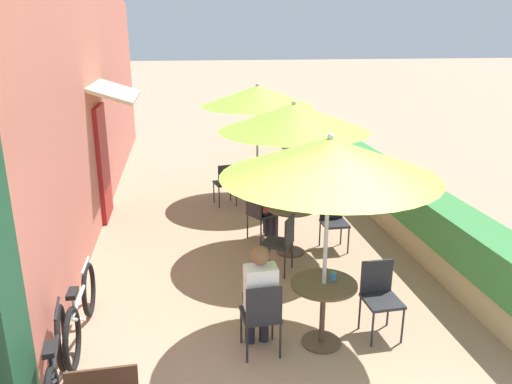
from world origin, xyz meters
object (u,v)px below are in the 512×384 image
at_px(seated_patron_mid_right, 264,200).
at_px(bicycle_leaning, 57,368).
at_px(cafe_chair_far_right, 226,181).
at_px(patio_umbrella_mid, 294,118).
at_px(patio_table_near, 323,301).
at_px(cafe_chair_mid_right, 259,211).
at_px(patio_umbrella_near, 330,158).
at_px(patio_table_mid, 291,221).
at_px(bicycle_second, 81,311).
at_px(cafe_chair_far_left, 287,172).
at_px(cafe_chair_near_left, 262,313).
at_px(cafe_chair_near_right, 380,293).
at_px(patio_table_far, 257,176).
at_px(patio_umbrella_far, 257,96).
at_px(coffee_cup_far, 252,163).
at_px(cafe_chair_mid_back, 282,240).
at_px(seated_patron_near_left, 260,293).
at_px(cafe_chair_mid_left, 333,218).
at_px(coffee_cup_near, 333,276).

height_order(seated_patron_mid_right, bicycle_leaning, seated_patron_mid_right).
relative_size(seated_patron_mid_right, cafe_chair_far_right, 1.44).
xyz_separation_m(patio_umbrella_mid, seated_patron_mid_right, (-0.33, 0.63, -1.47)).
xyz_separation_m(patio_table_near, seated_patron_mid_right, (-0.14, 3.05, 0.16)).
bearing_deg(bicycle_leaning, cafe_chair_mid_right, 46.85).
relative_size(patio_umbrella_near, patio_table_mid, 3.19).
bearing_deg(bicycle_leaning, patio_umbrella_near, 2.62).
relative_size(cafe_chair_mid_right, bicycle_second, 0.51).
relative_size(seated_patron_mid_right, cafe_chair_far_left, 1.44).
distance_m(cafe_chair_near_left, cafe_chair_far_right, 4.94).
distance_m(cafe_chair_near_right, patio_table_far, 4.99).
height_order(patio_table_far, patio_umbrella_far, patio_umbrella_far).
relative_size(coffee_cup_far, bicycle_leaning, 0.05).
bearing_deg(cafe_chair_far_left, patio_table_near, 69.34).
distance_m(cafe_chair_far_left, coffee_cup_far, 0.86).
height_order(patio_umbrella_far, bicycle_second, patio_umbrella_far).
relative_size(patio_umbrella_near, coffee_cup_far, 26.69).
height_order(patio_table_near, cafe_chair_mid_back, cafe_chair_mid_back).
bearing_deg(seated_patron_near_left, seated_patron_mid_right, 76.67).
bearing_deg(bicycle_leaning, patio_table_far, 55.64).
relative_size(patio_umbrella_mid, cafe_chair_far_left, 2.76).
bearing_deg(patio_table_near, cafe_chair_mid_right, 94.53).
bearing_deg(cafe_chair_near_left, patio_table_far, 78.83).
bearing_deg(cafe_chair_mid_back, patio_table_mid, 6.19).
distance_m(seated_patron_near_left, patio_umbrella_far, 5.32).
height_order(patio_table_near, coffee_cup_far, coffee_cup_far).
bearing_deg(cafe_chair_near_right, patio_table_near, 6.19).
bearing_deg(bicycle_leaning, cafe_chair_near_left, 3.16).
bearing_deg(cafe_chair_near_right, seated_patron_near_left, 1.67).
xyz_separation_m(cafe_chair_mid_right, patio_table_far, (0.29, 2.07, 0.01)).
height_order(cafe_chair_near_left, cafe_chair_far_left, same).
distance_m(patio_table_mid, cafe_chair_far_right, 2.53).
relative_size(patio_table_near, cafe_chair_mid_left, 0.87).
distance_m(cafe_chair_near_right, coffee_cup_near, 0.65).
distance_m(cafe_chair_mid_right, cafe_chair_mid_back, 1.23).
relative_size(cafe_chair_mid_left, cafe_chair_far_left, 1.00).
bearing_deg(coffee_cup_near, patio_table_mid, 88.44).
height_order(patio_umbrella_far, bicycle_leaning, patio_umbrella_far).
height_order(cafe_chair_far_right, coffee_cup_far, cafe_chair_far_right).
xyz_separation_m(patio_table_mid, patio_umbrella_far, (-0.13, 2.64, 1.62)).
height_order(patio_table_mid, cafe_chair_far_left, cafe_chair_far_left).
relative_size(coffee_cup_near, cafe_chair_far_right, 0.10).
height_order(cafe_chair_mid_back, coffee_cup_far, cafe_chair_mid_back).
relative_size(seated_patron_mid_right, patio_umbrella_far, 0.52).
bearing_deg(cafe_chair_mid_left, patio_table_mid, 6.19).
xyz_separation_m(patio_table_near, cafe_chair_far_right, (-0.61, 4.83, -0.01)).
height_order(cafe_chair_far_right, bicycle_second, cafe_chair_far_right).
bearing_deg(cafe_chair_mid_right, cafe_chair_near_left, -38.90).
distance_m(patio_umbrella_near, patio_umbrella_far, 5.06).
distance_m(patio_umbrella_near, cafe_chair_near_right, 1.78).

